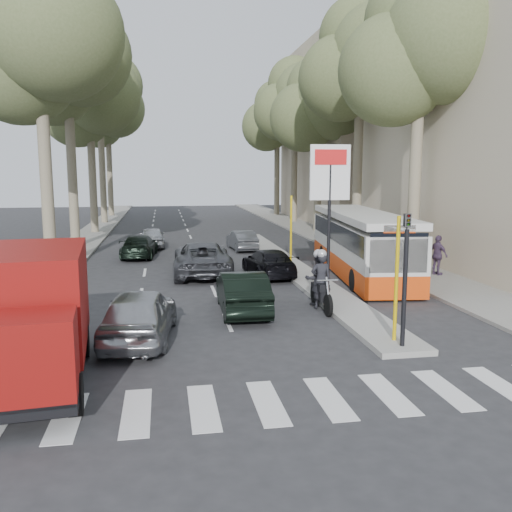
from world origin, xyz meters
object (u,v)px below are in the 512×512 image
Objects in this scene: dark_hatchback at (242,292)px; red_truck at (34,314)px; silver_hatchback at (140,314)px; city_bus at (360,241)px; motorcycle at (319,281)px.

dark_hatchback is 0.74× the size of red_truck.
city_bus is at bearing -132.30° from silver_hatchback.
dark_hatchback is 0.38× the size of city_bus.
dark_hatchback is at bearing -135.16° from silver_hatchback.
silver_hatchback is at bearing 45.86° from red_truck.
city_bus is at bearing -136.17° from dark_hatchback.
motorcycle is at bearing 27.89° from red_truck.
dark_hatchback is (3.24, 2.55, -0.05)m from silver_hatchback.
motorcycle reaches higher than dark_hatchback.
red_truck reaches higher than motorcycle.
silver_hatchback is at bearing 39.57° from dark_hatchback.
city_bus is (11.60, 10.91, -0.04)m from red_truck.
red_truck reaches higher than silver_hatchback.
red_truck is 15.92m from city_bus.
city_bus is 6.68m from motorcycle.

